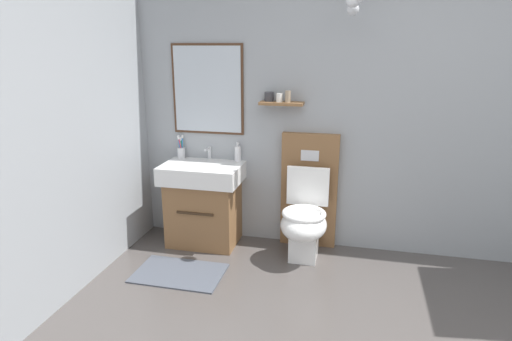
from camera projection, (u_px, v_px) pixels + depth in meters
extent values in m
cube|color=#999EA3|center=(411.00, 100.00, 3.43)|extent=(4.79, 0.12, 2.58)
cube|color=#4C301E|center=(208.00, 89.00, 3.73)|extent=(0.64, 0.02, 0.77)
cube|color=silver|center=(207.00, 90.00, 3.72)|extent=(0.60, 0.01, 0.73)
cube|color=brown|center=(282.00, 103.00, 3.54)|extent=(0.36, 0.14, 0.02)
cylinder|color=#333338|center=(269.00, 97.00, 3.56)|extent=(0.08, 0.08, 0.08)
cylinder|color=white|center=(279.00, 98.00, 3.52)|extent=(0.05, 0.05, 0.07)
cylinder|color=gray|center=(288.00, 96.00, 3.50)|extent=(0.05, 0.05, 0.09)
sphere|color=silver|center=(353.00, 9.00, 3.10)|extent=(0.09, 0.09, 0.09)
sphere|color=silver|center=(353.00, 0.00, 2.91)|extent=(0.10, 0.10, 0.10)
cube|color=#474C56|center=(179.00, 273.00, 3.36)|extent=(0.68, 0.44, 0.01)
cube|color=brown|center=(204.00, 212.00, 3.84)|extent=(0.59, 0.43, 0.57)
cube|color=#3B2919|center=(195.00, 214.00, 3.61)|extent=(0.32, 0.01, 0.02)
cube|color=white|center=(203.00, 173.00, 3.74)|extent=(0.68, 0.48, 0.15)
cube|color=silver|center=(201.00, 167.00, 3.69)|extent=(0.42, 0.27, 0.03)
cylinder|color=silver|center=(210.00, 153.00, 3.88)|extent=(0.03, 0.03, 0.11)
cylinder|color=silver|center=(207.00, 149.00, 3.81)|extent=(0.02, 0.11, 0.02)
cube|color=brown|center=(309.00, 190.00, 3.75)|extent=(0.48, 0.10, 1.00)
cube|color=silver|center=(310.00, 156.00, 3.61)|extent=(0.15, 0.01, 0.09)
cube|color=white|center=(304.00, 238.00, 3.60)|extent=(0.22, 0.30, 0.34)
ellipsoid|color=white|center=(304.00, 225.00, 3.48)|extent=(0.37, 0.46, 0.24)
torus|color=white|center=(304.00, 214.00, 3.45)|extent=(0.35, 0.35, 0.04)
cube|color=white|center=(308.00, 186.00, 3.61)|extent=(0.35, 0.03, 0.33)
cylinder|color=silver|center=(181.00, 153.00, 3.91)|extent=(0.07, 0.07, 0.09)
cylinder|color=#2D84DB|center=(182.00, 146.00, 3.89)|extent=(0.02, 0.03, 0.18)
cube|color=white|center=(182.00, 137.00, 3.87)|extent=(0.01, 0.02, 0.03)
cylinder|color=#33B266|center=(182.00, 147.00, 3.91)|extent=(0.01, 0.04, 0.15)
cube|color=white|center=(181.00, 139.00, 3.88)|extent=(0.01, 0.02, 0.03)
cylinder|color=#2D84DB|center=(179.00, 146.00, 3.90)|extent=(0.01, 0.03, 0.17)
cube|color=white|center=(178.00, 137.00, 3.86)|extent=(0.01, 0.02, 0.03)
cylinder|color=#DB3847|center=(181.00, 147.00, 3.87)|extent=(0.03, 0.04, 0.17)
cube|color=white|center=(178.00, 138.00, 3.84)|extent=(0.02, 0.02, 0.03)
cylinder|color=white|center=(238.00, 154.00, 3.80)|extent=(0.06, 0.06, 0.13)
cylinder|color=silver|center=(238.00, 144.00, 3.77)|extent=(0.02, 0.02, 0.04)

